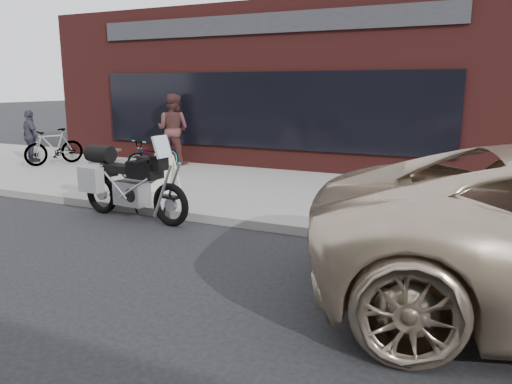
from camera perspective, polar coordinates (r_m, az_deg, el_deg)
ground at (r=5.37m, az=-21.99°, el=-14.72°), size 120.00×120.00×0.00m
near_sidewalk at (r=11.03m, az=5.52°, el=0.15°), size 44.00×6.00×0.15m
storefront at (r=18.05m, az=7.31°, el=11.67°), size 14.00×10.07×4.50m
motorcycle at (r=9.15m, az=-14.63°, el=1.10°), size 2.43×0.78×1.54m
bicycle_front at (r=13.14m, az=-11.63°, el=4.09°), size 0.99×1.71×0.85m
bicycle_rear at (r=15.23m, az=-22.09°, el=4.81°), size 1.04×1.73×1.01m
sandwich_sign at (r=10.67m, az=-10.39°, el=2.17°), size 0.54×0.50×0.79m
cafe_table at (r=15.25m, az=-16.28°, el=4.59°), size 0.64×0.64×0.37m
cafe_patron_left at (r=14.38m, az=-9.47°, el=7.10°), size 1.03×0.85×1.98m
cafe_patron_right at (r=16.00m, az=-24.35°, el=5.85°), size 0.96×0.66×1.51m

